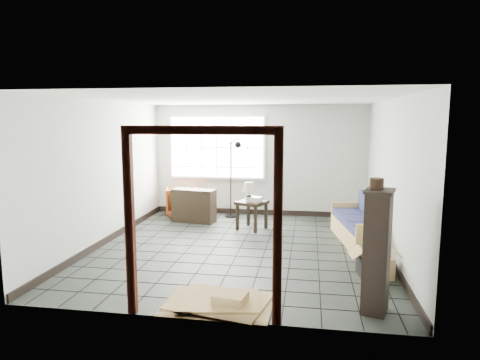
% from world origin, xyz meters
% --- Properties ---
extents(ground, '(5.50, 5.50, 0.00)m').
position_xyz_m(ground, '(0.00, 0.00, 0.00)').
color(ground, black).
rests_on(ground, ground).
extents(room_shell, '(5.02, 5.52, 2.61)m').
position_xyz_m(room_shell, '(0.00, 0.03, 1.68)').
color(room_shell, '#A7ADA6').
rests_on(room_shell, ground).
extents(window_panel, '(2.32, 0.08, 1.52)m').
position_xyz_m(window_panel, '(-1.00, 2.70, 1.60)').
color(window_panel, silver).
rests_on(window_panel, ground).
extents(doorway_trim, '(1.80, 0.08, 2.20)m').
position_xyz_m(doorway_trim, '(0.00, -2.70, 1.38)').
color(doorway_trim, '#3D150E').
rests_on(doorway_trim, ground).
extents(futon_sofa, '(1.02, 1.99, 0.84)m').
position_xyz_m(futon_sofa, '(2.21, 0.74, 0.30)').
color(futon_sofa, tan).
rests_on(futon_sofa, ground).
extents(armchair, '(0.89, 0.86, 0.75)m').
position_xyz_m(armchair, '(-1.79, 2.40, 0.37)').
color(armchair, maroon).
rests_on(armchair, ground).
extents(side_table, '(0.71, 0.71, 0.59)m').
position_xyz_m(side_table, '(0.02, 1.35, 0.49)').
color(side_table, black).
rests_on(side_table, ground).
extents(table_lamp, '(0.35, 0.35, 0.40)m').
position_xyz_m(table_lamp, '(-0.02, 1.28, 0.87)').
color(table_lamp, black).
rests_on(table_lamp, side_table).
extents(projector, '(0.33, 0.29, 0.10)m').
position_xyz_m(projector, '(0.08, 1.30, 0.64)').
color(projector, silver).
rests_on(projector, side_table).
extents(floor_lamp, '(0.49, 0.48, 1.85)m').
position_xyz_m(floor_lamp, '(-0.51, 2.30, 0.99)').
color(floor_lamp, black).
rests_on(floor_lamp, ground).
extents(console_shelf, '(0.99, 0.52, 0.73)m').
position_xyz_m(console_shelf, '(-1.33, 1.77, 0.37)').
color(console_shelf, black).
rests_on(console_shelf, ground).
extents(tall_shelf, '(0.41, 0.47, 1.47)m').
position_xyz_m(tall_shelf, '(1.98, -2.22, 0.75)').
color(tall_shelf, black).
rests_on(tall_shelf, ground).
extents(pot, '(0.21, 0.21, 0.12)m').
position_xyz_m(pot, '(1.94, -2.16, 1.53)').
color(pot, black).
rests_on(pot, tall_shelf).
extents(open_box, '(0.79, 0.46, 0.42)m').
position_xyz_m(open_box, '(2.15, -1.03, 0.15)').
color(open_box, olive).
rests_on(open_box, ground).
extents(cardboard_pile, '(1.33, 1.07, 0.19)m').
position_xyz_m(cardboard_pile, '(0.13, -2.36, 0.05)').
color(cardboard_pile, olive).
rests_on(cardboard_pile, ground).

